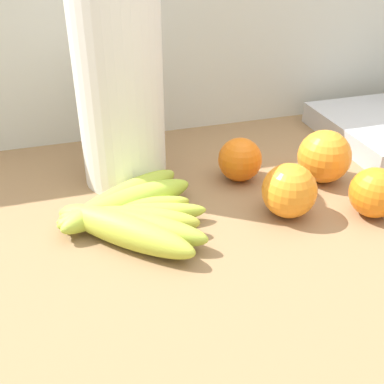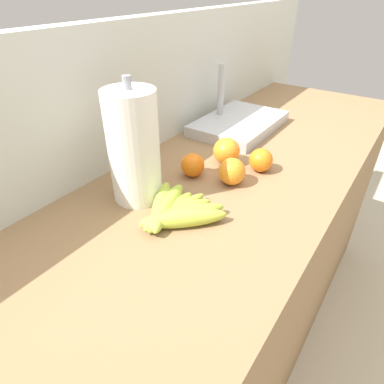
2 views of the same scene
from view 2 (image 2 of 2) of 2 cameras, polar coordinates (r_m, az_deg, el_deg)
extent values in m
plane|color=beige|center=(1.65, 5.53, -24.39)|extent=(6.00, 6.00, 0.00)
cube|color=olive|center=(1.29, 6.62, -13.55)|extent=(1.95, 0.61, 0.90)
cube|color=silver|center=(1.31, -5.71, -1.40)|extent=(2.35, 0.06, 1.30)
ellipsoid|color=#B7C73F|center=(0.76, -1.40, -4.62)|extent=(0.17, 0.17, 0.04)
ellipsoid|color=#AAC23F|center=(0.77, -1.53, -4.10)|extent=(0.19, 0.15, 0.04)
ellipsoid|color=gold|center=(0.77, -2.35, -3.78)|extent=(0.19, 0.10, 0.04)
ellipsoid|color=#B1CC3F|center=(0.79, -2.80, -3.36)|extent=(0.20, 0.06, 0.03)
ellipsoid|color=#B8C43F|center=(0.79, -3.69, -3.29)|extent=(0.18, 0.04, 0.03)
ellipsoid|color=#ADCE3F|center=(0.80, -4.42, -2.53)|extent=(0.20, 0.10, 0.04)
ellipsoid|color=#ABC53F|center=(0.80, -5.33, -2.35)|extent=(0.20, 0.14, 0.04)
sphere|color=orange|center=(0.94, 0.11, 4.69)|extent=(0.07, 0.07, 0.07)
sphere|color=orange|center=(0.91, 6.96, 3.57)|extent=(0.08, 0.08, 0.08)
sphere|color=orange|center=(1.01, 6.02, 7.10)|extent=(0.08, 0.08, 0.08)
sphere|color=orange|center=(0.99, 11.89, 5.43)|extent=(0.07, 0.07, 0.07)
cylinder|color=white|center=(0.81, -10.08, 7.57)|extent=(0.13, 0.13, 0.28)
cylinder|color=gray|center=(0.81, -10.19, 8.53)|extent=(0.02, 0.02, 0.31)
cube|color=#B7BABF|center=(1.29, 8.21, 11.70)|extent=(0.37, 0.25, 0.04)
cylinder|color=#B2B2B7|center=(1.29, 5.04, 17.29)|extent=(0.02, 0.02, 0.19)
camera|label=1|loc=(0.45, 51.44, 6.22)|focal=44.77mm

